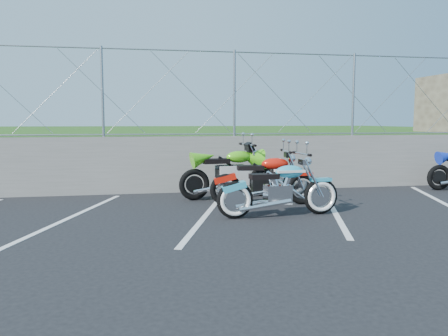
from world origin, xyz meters
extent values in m
plane|color=black|center=(0.00, 0.00, 0.00)|extent=(90.00, 90.00, 0.00)
cube|color=slate|center=(0.00, 3.50, 0.65)|extent=(30.00, 0.22, 1.30)
cube|color=#1E4512|center=(0.00, 13.50, 0.65)|extent=(30.00, 20.00, 1.30)
cylinder|color=gray|center=(0.00, 3.50, 3.25)|extent=(28.00, 0.03, 0.03)
cylinder|color=gray|center=(0.00, 3.50, 1.35)|extent=(28.00, 0.03, 0.03)
cube|color=silver|center=(-2.40, 1.00, 0.00)|extent=(1.49, 4.31, 0.01)
cube|color=silver|center=(0.00, 1.00, 0.00)|extent=(1.49, 4.31, 0.01)
cube|color=silver|center=(2.40, 1.00, 0.00)|extent=(1.49, 4.31, 0.01)
cube|color=silver|center=(4.80, 1.00, 0.00)|extent=(1.49, 4.31, 0.01)
torus|color=black|center=(0.40, 0.50, 0.32)|extent=(0.65, 0.14, 0.64)
torus|color=black|center=(1.97, 0.58, 0.32)|extent=(0.65, 0.14, 0.64)
cube|color=silver|center=(1.16, 0.54, 0.39)|extent=(0.46, 0.30, 0.33)
ellipsoid|color=#32A8CA|center=(1.38, 0.55, 0.78)|extent=(0.53, 0.27, 0.23)
cube|color=black|center=(0.91, 0.52, 0.71)|extent=(0.50, 0.26, 0.09)
cube|color=#32A8CA|center=(1.97, 0.58, 0.62)|extent=(0.38, 0.17, 0.06)
cylinder|color=silver|center=(1.60, 0.56, 1.09)|extent=(0.07, 0.70, 0.03)
torus|color=black|center=(0.45, 1.64, 0.32)|extent=(0.64, 0.16, 0.63)
torus|color=black|center=(1.98, 1.52, 0.32)|extent=(0.64, 0.16, 0.63)
cube|color=black|center=(1.20, 1.58, 0.41)|extent=(0.49, 0.32, 0.35)
ellipsoid|color=red|center=(1.42, 1.56, 0.82)|extent=(0.56, 0.29, 0.24)
cube|color=black|center=(0.93, 1.60, 0.75)|extent=(0.53, 0.29, 0.09)
cube|color=red|center=(1.98, 1.52, 0.61)|extent=(0.40, 0.18, 0.06)
cylinder|color=silver|center=(1.64, 1.55, 1.06)|extent=(0.09, 0.73, 0.03)
torus|color=black|center=(-0.09, 2.34, 0.33)|extent=(0.68, 0.23, 0.67)
torus|color=black|center=(1.47, 2.61, 0.33)|extent=(0.68, 0.23, 0.67)
cube|color=black|center=(0.67, 2.47, 0.44)|extent=(0.56, 0.39, 0.38)
ellipsoid|color=#56C919|center=(0.91, 2.51, 0.89)|extent=(0.62, 0.37, 0.26)
cube|color=black|center=(0.38, 2.42, 0.81)|extent=(0.59, 0.36, 0.10)
cube|color=#56C919|center=(1.47, 2.61, 0.64)|extent=(0.44, 0.24, 0.07)
cylinder|color=silver|center=(1.10, 2.55, 1.15)|extent=(0.17, 0.79, 0.03)
torus|color=black|center=(5.84, 2.64, 0.31)|extent=(0.62, 0.14, 0.61)
camera|label=1|loc=(-1.08, -6.65, 1.66)|focal=35.00mm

